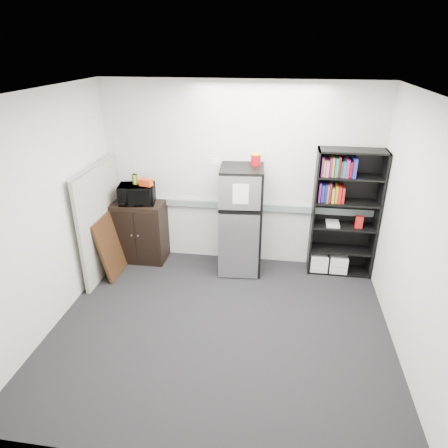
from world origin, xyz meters
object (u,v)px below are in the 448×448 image
bookshelf (343,211)px  refrigerator (241,221)px  cubicle_partition (101,221)px  cabinet (141,231)px  microwave (137,194)px

bookshelf → refrigerator: (-1.43, -0.15, -0.18)m
cubicle_partition → refrigerator: 2.01m
cabinet → cubicle_partition: bearing=-134.6°
bookshelf → cubicle_partition: bookshelf is taller
bookshelf → microwave: bookshelf is taller
bookshelf → cubicle_partition: (-3.41, -0.49, -0.16)m
cubicle_partition → cabinet: 0.68m
microwave → cubicle_partition: bearing=-146.6°
bookshelf → cubicle_partition: 3.45m
bookshelf → microwave: size_ratio=3.59×
cubicle_partition → cabinet: size_ratio=1.71×
cubicle_partition → refrigerator: cubicle_partition is taller
cabinet → microwave: bearing=-90.0°
cubicle_partition → refrigerator: (1.98, 0.34, -0.02)m
microwave → refrigerator: size_ratio=0.33×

